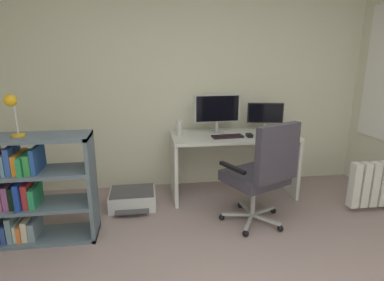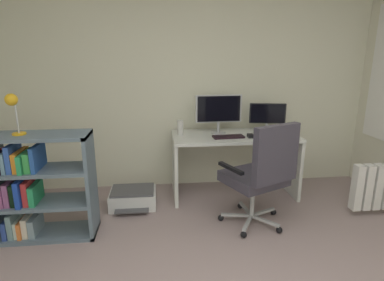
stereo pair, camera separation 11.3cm
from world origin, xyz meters
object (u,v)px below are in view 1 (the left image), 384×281
(printer, at_px, (133,199))
(desk_lamp, at_px, (12,107))
(desk, at_px, (233,150))
(desktop_speaker, at_px, (179,128))
(keyboard, at_px, (228,136))
(office_chair, at_px, (262,171))
(computer_mouse, at_px, (249,135))
(bookshelf, at_px, (34,189))
(monitor_main, at_px, (217,110))
(monitor_secondary, at_px, (265,115))

(printer, bearing_deg, desk_lamp, -150.59)
(desk, height_order, desktop_speaker, desktop_speaker)
(keyboard, distance_m, office_chair, 0.69)
(computer_mouse, distance_m, desktop_speaker, 0.79)
(keyboard, bearing_deg, bookshelf, -167.53)
(desk, bearing_deg, keyboard, -128.13)
(office_chair, bearing_deg, desktop_speaker, 129.80)
(desk, bearing_deg, desk_lamp, -161.13)
(monitor_main, distance_m, monitor_secondary, 0.58)
(keyboard, height_order, printer, keyboard)
(monitor_secondary, relative_size, bookshelf, 0.43)
(monitor_secondary, height_order, computer_mouse, monitor_secondary)
(office_chair, height_order, bookshelf, office_chair)
(computer_mouse, height_order, desktop_speaker, desktop_speaker)
(desk, distance_m, computer_mouse, 0.29)
(bookshelf, height_order, desk_lamp, desk_lamp)
(monitor_secondary, bearing_deg, office_chair, -111.07)
(desktop_speaker, height_order, office_chair, office_chair)
(desk, height_order, computer_mouse, computer_mouse)
(keyboard, xyz_separation_m, computer_mouse, (0.24, -0.01, 0.01))
(desk, distance_m, bookshelf, 2.09)
(desk_lamp, bearing_deg, monitor_main, 23.01)
(monitor_main, bearing_deg, keyboard, -72.38)
(desktop_speaker, distance_m, office_chair, 1.10)
(desk, relative_size, bookshelf, 1.48)
(computer_mouse, xyz_separation_m, desktop_speaker, (-0.76, 0.19, 0.07))
(desktop_speaker, height_order, desk_lamp, desk_lamp)
(desktop_speaker, bearing_deg, keyboard, -19.04)
(bookshelf, bearing_deg, keyboard, 17.04)
(computer_mouse, relative_size, desk_lamp, 0.29)
(desktop_speaker, height_order, bookshelf, bookshelf)
(monitor_secondary, xyz_separation_m, bookshelf, (-2.37, -0.80, -0.45))
(desk_lamp, distance_m, printer, 1.51)
(desktop_speaker, height_order, printer, desktop_speaker)
(desktop_speaker, relative_size, printer, 0.34)
(office_chair, bearing_deg, printer, 154.83)
(monitor_main, xyz_separation_m, computer_mouse, (0.32, -0.24, -0.25))
(bookshelf, bearing_deg, desk, 19.62)
(printer, bearing_deg, desk, 9.74)
(monitor_main, xyz_separation_m, keyboard, (0.07, -0.23, -0.26))
(desktop_speaker, xyz_separation_m, desk_lamp, (-1.43, -0.75, 0.39))
(monitor_main, bearing_deg, desk, -29.02)
(keyboard, height_order, office_chair, office_chair)
(computer_mouse, xyz_separation_m, desk_lamp, (-2.19, -0.56, 0.46))
(desk, xyz_separation_m, computer_mouse, (0.14, -0.14, 0.21))
(monitor_secondary, distance_m, keyboard, 0.59)
(desk, relative_size, keyboard, 4.15)
(office_chair, xyz_separation_m, desk_lamp, (-2.12, 0.08, 0.64))
(bookshelf, distance_m, printer, 1.02)
(monitor_main, distance_m, desktop_speaker, 0.48)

